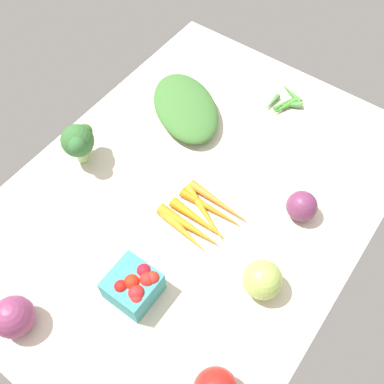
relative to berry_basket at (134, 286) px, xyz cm
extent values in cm
cube|color=beige|center=(25.41, 4.52, -4.94)|extent=(104.00, 76.00, 2.00)
cube|color=teal|center=(-0.10, 0.40, -0.70)|extent=(9.28, 9.28, 6.47)
sphere|color=red|center=(2.92, -0.26, 1.93)|extent=(3.04, 3.04, 3.04)
sphere|color=red|center=(-2.06, -2.60, 1.87)|extent=(2.73, 2.73, 2.73)
sphere|color=red|center=(-1.41, -2.01, 2.08)|extent=(3.29, 3.29, 3.29)
sphere|color=red|center=(-0.30, 0.09, 2.32)|extent=(3.08, 3.08, 3.08)
sphere|color=red|center=(2.73, -2.59, 2.33)|extent=(2.71, 2.71, 2.71)
sphere|color=red|center=(1.93, -1.97, 2.11)|extent=(3.18, 3.18, 3.18)
sphere|color=red|center=(-2.18, 1.21, 2.14)|extent=(2.68, 2.68, 2.68)
sphere|color=#81345C|center=(-18.16, 14.39, 0.09)|extent=(8.05, 8.05, 8.05)
cylinder|color=#A8CA7D|center=(18.59, 32.40, -1.86)|extent=(2.83, 2.83, 4.15)
sphere|color=#336631|center=(18.59, 32.40, 3.12)|extent=(7.76, 7.76, 7.76)
sphere|color=#326534|center=(21.55, 33.32, 2.52)|extent=(3.48, 3.48, 3.48)
sphere|color=#356B29|center=(21.65, 32.93, 3.18)|extent=(3.61, 3.61, 3.61)
sphere|color=#316432|center=(16.67, 29.96, 4.95)|extent=(4.20, 4.20, 4.20)
cone|color=#418E33|center=(64.00, 1.53, -3.25)|extent=(8.61, 3.81, 1.38)
cone|color=#4D8141|center=(61.17, 4.87, -3.14)|extent=(6.65, 1.70, 1.59)
cone|color=#4B873F|center=(63.35, 0.19, -2.96)|extent=(5.20, 6.02, 1.95)
cone|color=#438B2E|center=(61.62, 1.10, -2.98)|extent=(8.10, 4.41, 1.92)
cone|color=#438B33|center=(67.62, 2.31, -3.15)|extent=(4.68, 8.27, 1.58)
cone|color=orange|center=(16.48, 0.10, -2.77)|extent=(4.60, 13.49, 2.33)
cone|color=orange|center=(18.12, -0.23, -2.58)|extent=(3.06, 16.41, 2.72)
cone|color=orange|center=(20.78, -0.77, -2.72)|extent=(3.16, 15.41, 2.44)
cone|color=orange|center=(22.86, -1.20, -2.92)|extent=(9.16, 16.37, 2.04)
cone|color=orange|center=(24.84, -1.60, -2.89)|extent=(2.75, 16.89, 2.10)
cone|color=orange|center=(27.16, -2.07, -2.81)|extent=(3.12, 17.05, 2.26)
sphere|color=#6E2F54|center=(35.89, -17.70, -0.51)|extent=(6.86, 6.86, 6.86)
ellipsoid|color=#3E7132|center=(45.10, 20.93, -1.23)|extent=(26.91, 29.33, 5.41)
sphere|color=#9DB754|center=(15.86, -19.69, 0.08)|extent=(8.04, 8.04, 8.04)
camera|label=1|loc=(-19.79, -28.43, 84.13)|focal=42.20mm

